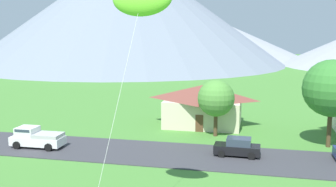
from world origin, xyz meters
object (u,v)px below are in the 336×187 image
at_px(tree_center, 332,88).
at_px(parked_car_black_west_end, 238,147).
at_px(tree_left_of_center, 216,98).
at_px(pickup_truck_white_west_side, 36,137).
at_px(house_leftmost, 203,104).

bearing_deg(tree_center, parked_car_black_west_end, -150.10).
relative_size(tree_left_of_center, parked_car_black_west_end, 1.48).
bearing_deg(tree_center, tree_left_of_center, 171.51).
relative_size(tree_left_of_center, pickup_truck_white_west_side, 1.21).
xyz_separation_m(house_leftmost, tree_left_of_center, (2.00, -4.67, 1.62)).
xyz_separation_m(tree_left_of_center, pickup_truck_white_west_side, (-16.93, -8.34, -3.18)).
bearing_deg(tree_left_of_center, tree_center, -8.49).
distance_m(house_leftmost, pickup_truck_white_west_side, 19.87).
bearing_deg(parked_car_black_west_end, pickup_truck_white_west_side, -175.40).
bearing_deg(house_leftmost, pickup_truck_white_west_side, -138.95).
relative_size(tree_center, parked_car_black_west_end, 2.07).
height_order(house_leftmost, tree_left_of_center, tree_left_of_center).
relative_size(house_leftmost, tree_left_of_center, 1.55).
distance_m(house_leftmost, parked_car_black_west_end, 12.48).
relative_size(tree_center, pickup_truck_white_west_side, 1.69).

